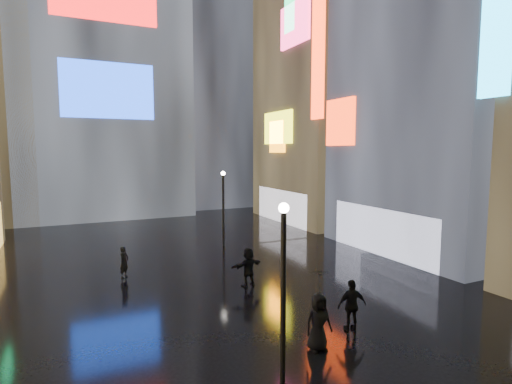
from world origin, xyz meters
TOP-DOWN VIEW (x-y plane):
  - ground at (0.00, 20.00)m, footprint 140.00×140.00m
  - building_right_mid at (15.98, 17.01)m, footprint 10.28×13.70m
  - building_right_far at (15.98, 30.00)m, footprint 10.28×12.00m
  - tower_main at (-3.00, 43.97)m, footprint 16.00×14.20m
  - tower_flank_right at (9.00, 46.00)m, footprint 12.00×12.00m
  - lamp_near at (-1.31, 7.45)m, footprint 0.30×0.30m
  - lamp_far at (2.98, 23.59)m, footprint 0.30×0.30m
  - pedestrian_3 at (2.62, 9.30)m, footprint 1.19×0.67m
  - pedestrian_4 at (0.68, 8.61)m, footprint 0.98×0.67m
  - pedestrian_5 at (1.17, 15.37)m, footprint 1.83×0.94m
  - pedestrian_6 at (-4.16, 19.26)m, footprint 0.69×0.70m
  - umbrella_2 at (0.68, 8.61)m, footprint 1.20×1.21m

SIDE VIEW (x-z plane):
  - ground at x=0.00m, z-range 0.00..0.00m
  - pedestrian_6 at x=-4.16m, z-range 0.00..1.64m
  - pedestrian_5 at x=1.17m, z-range 0.00..1.89m
  - pedestrian_3 at x=2.62m, z-range 0.00..1.91m
  - pedestrian_4 at x=0.68m, z-range 0.00..1.93m
  - umbrella_2 at x=0.68m, z-range 1.93..2.75m
  - lamp_near at x=-1.31m, z-range 0.34..5.54m
  - lamp_far at x=2.98m, z-range 0.34..5.54m
  - building_right_far at x=15.98m, z-range -0.02..27.98m
  - building_right_mid at x=15.98m, z-range -0.01..29.99m
  - tower_flank_right at x=9.00m, z-range 0.00..34.00m
  - tower_main at x=-3.00m, z-range 0.01..42.01m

